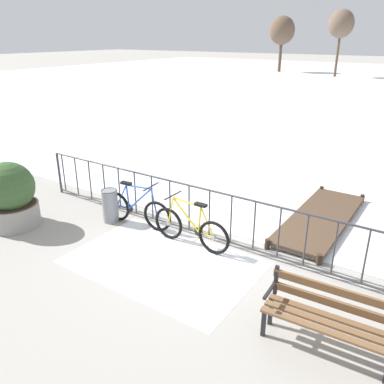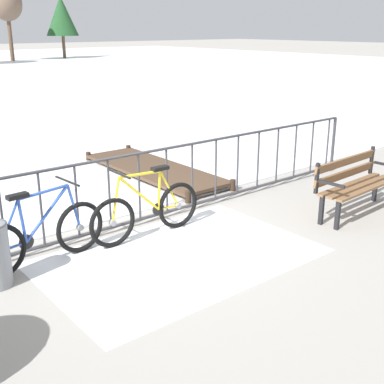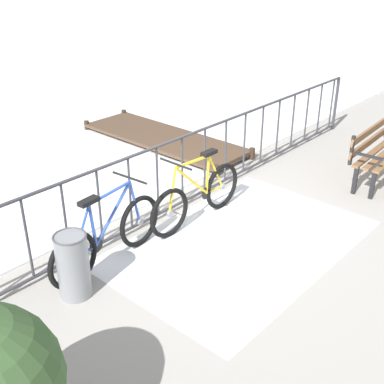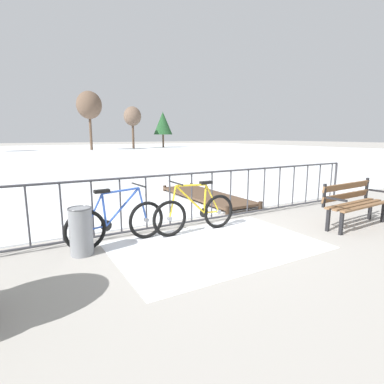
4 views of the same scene
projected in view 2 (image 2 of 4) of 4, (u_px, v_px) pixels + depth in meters
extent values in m
plane|color=#9E9991|center=(141.00, 225.00, 7.20)|extent=(160.00, 160.00, 0.00)
cube|color=white|center=(179.00, 257.00, 6.18)|extent=(3.32, 2.19, 0.01)
cylinder|color=#38383D|center=(138.00, 154.00, 6.87)|extent=(9.00, 0.04, 0.04)
cylinder|color=#38383D|center=(140.00, 219.00, 7.18)|extent=(9.00, 0.04, 0.04)
cylinder|color=#38383D|center=(333.00, 145.00, 9.74)|extent=(0.06, 0.06, 1.05)
cylinder|color=#38383D|center=(2.00, 219.00, 5.88)|extent=(0.03, 0.03, 0.97)
cylinder|color=#38383D|center=(41.00, 210.00, 6.16)|extent=(0.03, 0.03, 0.97)
cylinder|color=#38383D|center=(77.00, 202.00, 6.45)|extent=(0.03, 0.03, 0.97)
cylinder|color=#38383D|center=(109.00, 194.00, 6.74)|extent=(0.03, 0.03, 0.97)
cylinder|color=#38383D|center=(139.00, 187.00, 7.03)|extent=(0.03, 0.03, 0.97)
cylinder|color=#38383D|center=(167.00, 181.00, 7.31)|extent=(0.03, 0.03, 0.97)
cylinder|color=#38383D|center=(192.00, 175.00, 7.60)|extent=(0.03, 0.03, 0.97)
cylinder|color=#38383D|center=(216.00, 170.00, 7.89)|extent=(0.03, 0.03, 0.97)
cylinder|color=#38383D|center=(238.00, 165.00, 8.18)|extent=(0.03, 0.03, 0.97)
cylinder|color=#38383D|center=(258.00, 160.00, 8.46)|extent=(0.03, 0.03, 0.97)
cylinder|color=#38383D|center=(277.00, 155.00, 8.75)|extent=(0.03, 0.03, 0.97)
cylinder|color=#38383D|center=(295.00, 151.00, 9.04)|extent=(0.03, 0.03, 0.97)
cylinder|color=#38383D|center=(312.00, 148.00, 9.33)|extent=(0.03, 0.03, 0.97)
cylinder|color=#38383D|center=(328.00, 144.00, 9.61)|extent=(0.03, 0.03, 0.97)
torus|color=black|center=(178.00, 205.00, 7.01)|extent=(0.66, 0.06, 0.66)
cylinder|color=gray|center=(178.00, 205.00, 7.01)|extent=(0.08, 0.06, 0.08)
torus|color=black|center=(113.00, 223.00, 6.38)|extent=(0.66, 0.06, 0.66)
cylinder|color=gray|center=(113.00, 223.00, 6.38)|extent=(0.08, 0.06, 0.08)
cylinder|color=yellow|center=(159.00, 190.00, 6.73)|extent=(0.08, 0.04, 0.53)
cylinder|color=yellow|center=(139.00, 194.00, 6.54)|extent=(0.61, 0.04, 0.59)
cylinder|color=yellow|center=(140.00, 174.00, 6.47)|extent=(0.63, 0.04, 0.07)
cylinder|color=yellow|center=(168.00, 207.00, 6.90)|extent=(0.34, 0.03, 0.05)
cylinder|color=yellow|center=(169.00, 189.00, 6.83)|extent=(0.32, 0.03, 0.56)
cylinder|color=yellow|center=(116.00, 200.00, 6.33)|extent=(0.16, 0.03, 0.59)
cube|color=black|center=(160.00, 168.00, 6.65)|extent=(0.24, 0.10, 0.05)
cylinder|color=black|center=(119.00, 174.00, 6.26)|extent=(0.03, 0.52, 0.03)
cylinder|color=black|center=(158.00, 209.00, 6.80)|extent=(0.18, 0.02, 0.18)
torus|color=black|center=(80.00, 227.00, 6.24)|extent=(0.66, 0.12, 0.66)
cylinder|color=gray|center=(80.00, 227.00, 6.24)|extent=(0.08, 0.07, 0.08)
cylinder|color=#2D51B2|center=(22.00, 221.00, 5.67)|extent=(0.08, 0.04, 0.53)
cylinder|color=#2D51B2|center=(47.00, 213.00, 5.87)|extent=(0.61, 0.09, 0.59)
cylinder|color=#2D51B2|center=(44.00, 192.00, 5.77)|extent=(0.63, 0.09, 0.07)
cylinder|color=#2D51B2|center=(13.00, 247.00, 5.65)|extent=(0.34, 0.06, 0.05)
cylinder|color=#2D51B2|center=(8.00, 226.00, 5.56)|extent=(0.32, 0.06, 0.56)
cylinder|color=#2D51B2|center=(74.00, 207.00, 6.11)|extent=(0.16, 0.05, 0.59)
cube|color=black|center=(17.00, 196.00, 5.56)|extent=(0.25, 0.12, 0.05)
cylinder|color=black|center=(67.00, 181.00, 5.96)|extent=(0.07, 0.52, 0.03)
cylinder|color=black|center=(26.00, 242.00, 5.76)|extent=(0.18, 0.04, 0.18)
cube|color=brown|center=(350.00, 184.00, 7.58)|extent=(1.60, 0.19, 0.04)
cube|color=brown|center=(359.00, 186.00, 7.47)|extent=(1.60, 0.19, 0.04)
cube|color=brown|center=(369.00, 189.00, 7.36)|extent=(1.60, 0.19, 0.04)
cube|color=brown|center=(345.00, 174.00, 7.60)|extent=(1.60, 0.14, 0.12)
cube|color=brown|center=(347.00, 161.00, 7.54)|extent=(1.60, 0.14, 0.12)
cube|color=black|center=(375.00, 188.00, 8.12)|extent=(0.05, 0.06, 0.44)
cube|color=black|center=(372.00, 160.00, 8.06)|extent=(0.05, 0.05, 0.45)
cube|color=black|center=(338.00, 215.00, 6.96)|extent=(0.05, 0.06, 0.44)
cube|color=black|center=(321.00, 210.00, 7.15)|extent=(0.05, 0.06, 0.44)
cube|color=black|center=(317.00, 178.00, 7.09)|extent=(0.05, 0.05, 0.45)
cube|color=black|center=(332.00, 184.00, 6.92)|extent=(0.06, 0.40, 0.04)
cube|color=#4C3828|center=(153.00, 169.00, 9.59)|extent=(1.10, 3.36, 0.06)
cylinder|color=#35271C|center=(188.00, 197.00, 8.06)|extent=(0.10, 0.10, 0.20)
cylinder|color=#35271C|center=(233.00, 185.00, 8.66)|extent=(0.10, 0.10, 0.20)
cylinder|color=#35271C|center=(88.00, 157.00, 10.54)|extent=(0.10, 0.10, 0.20)
cylinder|color=#35271C|center=(128.00, 150.00, 11.13)|extent=(0.10, 0.10, 0.20)
cylinder|color=brown|center=(63.00, 40.00, 43.97)|extent=(0.27, 0.27, 3.22)
cone|color=#1E4723|center=(61.00, 16.00, 43.35)|extent=(2.77, 2.77, 3.30)
cylinder|color=brown|center=(10.00, 38.00, 40.49)|extent=(0.32, 0.32, 3.69)
ellipsoid|color=brown|center=(7.00, 4.00, 39.69)|extent=(2.39, 2.39, 2.62)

